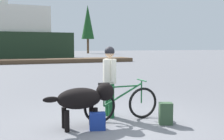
{
  "coord_description": "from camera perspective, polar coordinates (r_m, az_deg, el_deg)",
  "views": [
    {
      "loc": [
        -2.26,
        -5.26,
        1.71
      ],
      "look_at": [
        0.19,
        0.8,
        1.11
      ],
      "focal_mm": 42.74,
      "sensor_mm": 36.0,
      "label": 1
    }
  ],
  "objects": [
    {
      "name": "ground_plane",
      "position": [
        5.98,
        1.21,
        -11.4
      ],
      "size": [
        160.0,
        160.0,
        0.0
      ],
      "primitive_type": "plane",
      "color": "slate"
    },
    {
      "name": "bicycle",
      "position": [
        6.11,
        2.03,
        -7.19
      ],
      "size": [
        1.81,
        0.44,
        0.92
      ],
      "color": "black",
      "rests_on": "ground_plane"
    },
    {
      "name": "person_cyclist",
      "position": [
        6.34,
        -0.51,
        -1.06
      ],
      "size": [
        0.32,
        0.53,
        1.69
      ],
      "color": "#19592D",
      "rests_on": "ground_plane"
    },
    {
      "name": "dog",
      "position": [
        5.59,
        -5.94,
        -6.02
      ],
      "size": [
        1.5,
        0.52,
        0.92
      ],
      "color": "black",
      "rests_on": "ground_plane"
    },
    {
      "name": "backpack",
      "position": [
        5.98,
        11.41,
        -9.11
      ],
      "size": [
        0.33,
        0.29,
        0.48
      ],
      "primitive_type": "cube",
      "rotation": [
        0.0,
        0.0,
        -0.38
      ],
      "color": "#334C33",
      "rests_on": "ground_plane"
    },
    {
      "name": "handbag_pannier",
      "position": [
        5.52,
        -3.14,
        -10.89
      ],
      "size": [
        0.35,
        0.25,
        0.36
      ],
      "primitive_type": "cube",
      "rotation": [
        0.0,
        0.0,
        -0.25
      ],
      "color": "navy",
      "rests_on": "ground_plane"
    },
    {
      "name": "dock_pier",
      "position": [
        27.43,
        -14.1,
        1.91
      ],
      "size": [
        18.05,
        2.86,
        0.4
      ],
      "primitive_type": "cube",
      "color": "brown",
      "rests_on": "ground_plane"
    },
    {
      "name": "pine_tree_center",
      "position": [
        58.4,
        -21.31,
        8.96
      ],
      "size": [
        3.57,
        3.57,
        9.52
      ],
      "color": "#4C331E",
      "rests_on": "ground_plane"
    },
    {
      "name": "pine_tree_far_right",
      "position": [
        59.99,
        -5.21,
        10.14
      ],
      "size": [
        2.81,
        2.81,
        10.67
      ],
      "color": "#4C331E",
      "rests_on": "ground_plane"
    }
  ]
}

